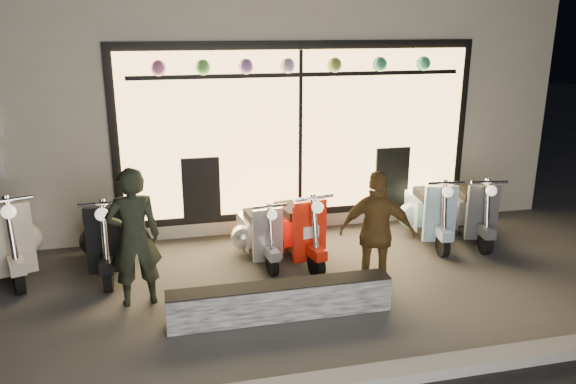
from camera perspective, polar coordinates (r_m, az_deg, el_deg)
The scene contains 11 objects.
ground at distance 6.93m, azimuth -1.33°, elevation -9.92°, with size 40.00×40.00×0.00m, color #383533.
shop_building at distance 11.16m, azimuth -6.78°, elevation 11.50°, with size 10.20×6.23×4.20m.
graffiti_barrier at distance 6.26m, azimuth -0.75°, elevation -10.97°, with size 2.47×0.28×0.40m, color black.
scooter_silver at distance 7.74m, azimuth -3.13°, elevation -4.10°, with size 0.49×1.25×0.89m.
scooter_red at distance 7.73m, azimuth 0.43°, elevation -3.72°, with size 0.63×1.43×1.01m.
scooter_black at distance 7.79m, azimuth -17.64°, elevation -4.23°, with size 0.48×1.48×1.06m.
scooter_cream at distance 8.15m, azimuth -26.61°, elevation -4.14°, with size 0.83×1.57×1.13m.
scooter_blue at distance 8.66m, azimuth 13.95°, elevation -1.93°, with size 0.59×1.43×1.01m.
scooter_grey at distance 8.90m, azimuth 17.75°, elevation -1.76°, with size 0.59×1.41×1.00m.
man at distance 6.54m, azimuth -15.37°, elevation -4.48°, with size 0.59×0.39×1.63m, color black.
woman at distance 6.70m, azimuth 9.02°, elevation -4.11°, with size 0.88×0.37×1.50m, color brown.
Camera 1 is at (-1.26, -6.06, 3.13)m, focal length 35.00 mm.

